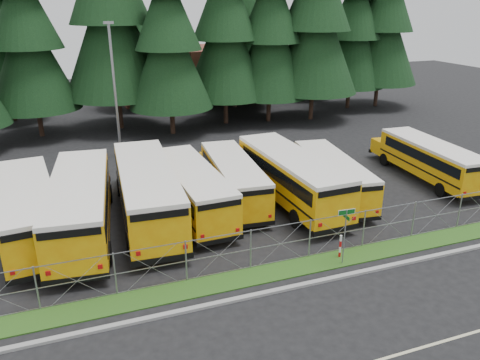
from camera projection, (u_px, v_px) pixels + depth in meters
name	position (u px, v px, depth m)	size (l,w,h in m)	color
ground	(317.00, 244.00, 23.70)	(120.00, 120.00, 0.00)	black
curb	(350.00, 274.00, 20.96)	(50.00, 0.25, 0.12)	gray
grass_verge	(334.00, 260.00, 22.20)	(50.00, 1.40, 0.06)	#1C4A15
road_lane_line	(426.00, 346.00, 16.69)	(50.00, 0.12, 0.01)	beige
chainlink_fence	(328.00, 235.00, 22.46)	(44.00, 0.10, 2.00)	gray
brick_building	(207.00, 72.00, 59.58)	(22.00, 10.00, 6.00)	brown
bus_0	(28.00, 211.00, 23.92)	(2.66, 11.28, 2.96)	orange
bus_1	(81.00, 206.00, 24.26)	(2.84, 12.04, 3.16)	orange
bus_2	(147.00, 193.00, 25.79)	(2.90, 12.31, 3.23)	orange
bus_3	(191.00, 189.00, 26.83)	(2.51, 10.63, 2.79)	orange
bus_4	(232.00, 180.00, 28.48)	(2.39, 10.12, 2.65)	orange
bus_5	(288.00, 178.00, 28.21)	(2.77, 11.75, 3.08)	orange
bus_6	(330.00, 177.00, 29.03)	(2.32, 9.82, 2.58)	orange
bus_east	(427.00, 161.00, 31.82)	(2.39, 10.13, 2.66)	orange
street_sign	(346.00, 225.00, 21.17)	(0.84, 0.55, 2.81)	gray
striped_bollard	(340.00, 247.00, 22.23)	(0.11, 0.11, 1.20)	#B20C0C
light_standard	(115.00, 87.00, 34.80)	(0.70, 0.35, 10.14)	gray
conifer_2	(27.00, 39.00, 39.42)	(7.69, 7.69, 17.00)	black
conifer_3	(111.00, 12.00, 41.36)	(9.53, 9.53, 21.08)	black
conifer_4	(168.00, 40.00, 40.30)	(7.52, 7.52, 16.63)	black
conifer_5	(225.00, 30.00, 43.69)	(8.04, 8.04, 17.79)	black
conifer_6	(270.00, 34.00, 44.63)	(7.73, 7.73, 17.08)	black
conifer_7	(316.00, 20.00, 45.02)	(8.79, 8.79, 19.43)	black
conifer_8	(354.00, 31.00, 50.63)	(7.57, 7.57, 16.74)	black
conifer_9	(384.00, 23.00, 51.19)	(8.33, 8.33, 18.42)	black
conifer_10	(0.00, 35.00, 44.88)	(7.58, 7.58, 16.76)	black
conifer_11	(127.00, 32.00, 50.64)	(7.49, 7.49, 16.56)	black
conifer_12	(235.00, 14.00, 50.36)	(9.18, 9.18, 20.30)	black
conifer_13	(307.00, 28.00, 56.24)	(7.57, 7.57, 16.75)	black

